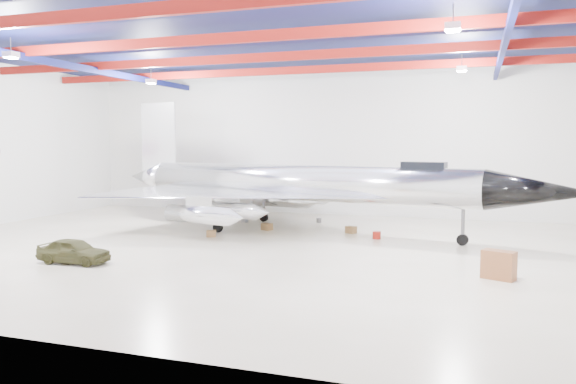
% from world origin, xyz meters
% --- Properties ---
extents(floor, '(40.00, 40.00, 0.00)m').
position_xyz_m(floor, '(0.00, 0.00, 0.00)').
color(floor, '#BCB396').
rests_on(floor, ground).
extents(wall_back, '(40.00, 0.00, 40.00)m').
position_xyz_m(wall_back, '(0.00, 15.00, 5.50)').
color(wall_back, silver).
rests_on(wall_back, floor).
extents(ceiling, '(40.00, 40.00, 0.00)m').
position_xyz_m(ceiling, '(0.00, 0.00, 11.00)').
color(ceiling, '#0A0F38').
rests_on(ceiling, wall_back).
extents(ceiling_structure, '(39.50, 29.50, 1.08)m').
position_xyz_m(ceiling_structure, '(0.00, 0.00, 10.32)').
color(ceiling_structure, maroon).
rests_on(ceiling_structure, ceiling).
extents(jet_aircraft, '(30.69, 20.45, 8.41)m').
position_xyz_m(jet_aircraft, '(0.53, 6.01, 2.76)').
color(jet_aircraft, silver).
rests_on(jet_aircraft, floor).
extents(jeep, '(3.46, 1.48, 1.17)m').
position_xyz_m(jeep, '(-6.61, -6.22, 0.58)').
color(jeep, '#3D3C1E').
rests_on(jeep, floor).
extents(desk, '(1.44, 1.09, 1.18)m').
position_xyz_m(desk, '(11.91, -3.22, 0.59)').
color(desk, brown).
rests_on(desk, floor).
extents(crate_ply, '(0.67, 0.62, 0.38)m').
position_xyz_m(crate_ply, '(-3.86, 2.41, 0.19)').
color(crate_ply, olive).
rests_on(crate_ply, floor).
extents(parts_bin, '(0.74, 0.68, 0.42)m').
position_xyz_m(parts_bin, '(3.70, 6.42, 0.21)').
color(parts_bin, olive).
rests_on(parts_bin, floor).
extents(crate_small, '(0.47, 0.42, 0.27)m').
position_xyz_m(crate_small, '(-4.33, 8.60, 0.13)').
color(crate_small, '#59595B').
rests_on(crate_small, floor).
extents(tool_chest, '(0.50, 0.50, 0.43)m').
position_xyz_m(tool_chest, '(5.56, 4.84, 0.21)').
color(tool_chest, maroon).
rests_on(tool_chest, floor).
extents(oil_barrel, '(0.77, 0.70, 0.44)m').
position_xyz_m(oil_barrel, '(-1.66, 5.92, 0.22)').
color(oil_barrel, olive).
rests_on(oil_barrel, floor).
extents(spares_box, '(0.38, 0.38, 0.31)m').
position_xyz_m(spares_box, '(0.58, 10.24, 0.16)').
color(spares_box, '#59595B').
rests_on(spares_box, floor).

